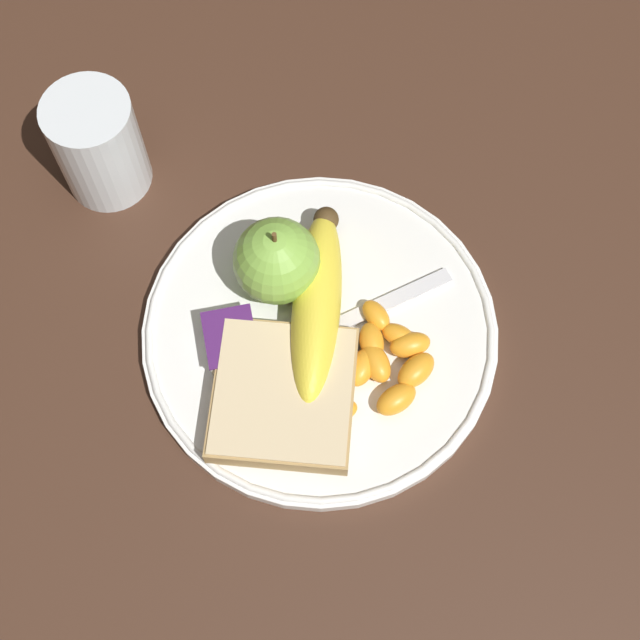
% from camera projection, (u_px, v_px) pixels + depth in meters
% --- Properties ---
extents(ground_plane, '(3.00, 3.00, 0.00)m').
position_uv_depth(ground_plane, '(320.00, 336.00, 0.71)').
color(ground_plane, '#42281C').
extents(plate, '(0.28, 0.28, 0.01)m').
position_uv_depth(plate, '(320.00, 332.00, 0.71)').
color(plate, white).
rests_on(plate, ground_plane).
extents(juice_glass, '(0.07, 0.07, 0.10)m').
position_uv_depth(juice_glass, '(99.00, 147.00, 0.73)').
color(juice_glass, silver).
rests_on(juice_glass, ground_plane).
extents(apple, '(0.07, 0.07, 0.08)m').
position_uv_depth(apple, '(277.00, 261.00, 0.69)').
color(apple, '#84BC47').
rests_on(apple, plate).
extents(banana, '(0.17, 0.08, 0.04)m').
position_uv_depth(banana, '(319.00, 302.00, 0.69)').
color(banana, yellow).
rests_on(banana, plate).
extents(bread_slice, '(0.14, 0.13, 0.02)m').
position_uv_depth(bread_slice, '(284.00, 395.00, 0.67)').
color(bread_slice, '#AB8751').
rests_on(bread_slice, plate).
extents(fork, '(0.06, 0.18, 0.00)m').
position_uv_depth(fork, '(333.00, 327.00, 0.70)').
color(fork, silver).
rests_on(fork, plate).
extents(jam_packet, '(0.05, 0.04, 0.02)m').
position_uv_depth(jam_packet, '(232.00, 345.00, 0.69)').
color(jam_packet, white).
rests_on(jam_packet, plate).
extents(orange_segment_0, '(0.04, 0.04, 0.02)m').
position_uv_depth(orange_segment_0, '(416.00, 370.00, 0.68)').
color(orange_segment_0, orange).
rests_on(orange_segment_0, plate).
extents(orange_segment_1, '(0.02, 0.03, 0.02)m').
position_uv_depth(orange_segment_1, '(338.00, 411.00, 0.67)').
color(orange_segment_1, orange).
rests_on(orange_segment_1, plate).
extents(orange_segment_2, '(0.04, 0.03, 0.02)m').
position_uv_depth(orange_segment_2, '(362.00, 367.00, 0.68)').
color(orange_segment_2, orange).
rests_on(orange_segment_2, plate).
extents(orange_segment_3, '(0.03, 0.03, 0.02)m').
position_uv_depth(orange_segment_3, '(377.00, 321.00, 0.70)').
color(orange_segment_3, orange).
rests_on(orange_segment_3, plate).
extents(orange_segment_4, '(0.03, 0.02, 0.02)m').
position_uv_depth(orange_segment_4, '(322.00, 345.00, 0.69)').
color(orange_segment_4, orange).
rests_on(orange_segment_4, plate).
extents(orange_segment_5, '(0.03, 0.02, 0.02)m').
position_uv_depth(orange_segment_5, '(372.00, 342.00, 0.69)').
color(orange_segment_5, orange).
rests_on(orange_segment_5, plate).
extents(orange_segment_6, '(0.04, 0.03, 0.02)m').
position_uv_depth(orange_segment_6, '(376.00, 363.00, 0.68)').
color(orange_segment_6, orange).
rests_on(orange_segment_6, plate).
extents(orange_segment_7, '(0.02, 0.03, 0.02)m').
position_uv_depth(orange_segment_7, '(410.00, 345.00, 0.69)').
color(orange_segment_7, orange).
rests_on(orange_segment_7, plate).
extents(orange_segment_8, '(0.03, 0.04, 0.02)m').
position_uv_depth(orange_segment_8, '(396.00, 399.00, 0.67)').
color(orange_segment_8, orange).
rests_on(orange_segment_8, plate).
extents(orange_segment_9, '(0.03, 0.03, 0.02)m').
position_uv_depth(orange_segment_9, '(399.00, 336.00, 0.69)').
color(orange_segment_9, orange).
rests_on(orange_segment_9, plate).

